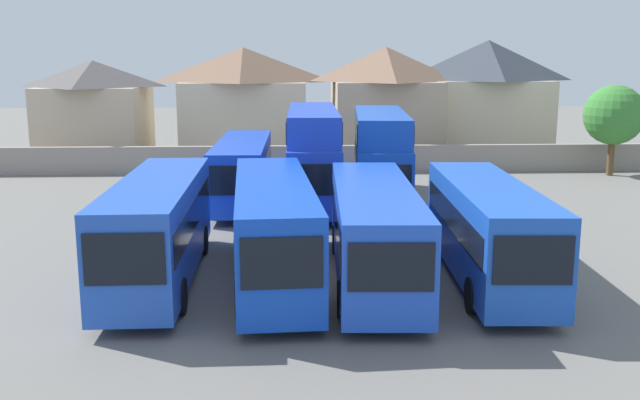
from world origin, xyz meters
The scene contains 14 objects.
ground centered at (0.00, 18.00, 0.00)m, with size 140.00×140.00×0.00m, color slate.
depot_boundary_wall centered at (0.00, 23.26, 0.90)m, with size 56.00×0.50×1.80m, color gray.
bus_1 centered at (-5.56, 0.22, 1.98)m, with size 2.60×10.78×3.48m.
bus_2 centered at (-1.71, 0.09, 1.96)m, with size 3.07×11.49×3.42m.
bus_3 centered at (1.66, -0.16, 1.87)m, with size 3.04×11.28×3.26m.
bus_4 centered at (5.47, -0.30, 1.90)m, with size 2.91×10.42×3.33m.
bus_5 centered at (-3.51, 13.21, 1.88)m, with size 2.74×11.18×3.28m.
bus_6 centered at (0.12, 13.28, 2.76)m, with size 2.80×12.05×4.89m.
bus_7 centered at (3.66, 13.41, 2.66)m, with size 3.53×11.53×4.71m.
house_terrace_left centered at (-15.38, 30.35, 3.72)m, with size 7.60×8.09×7.30m.
house_terrace_centre centered at (-4.41, 30.93, 4.22)m, with size 9.61×6.84×8.26m.
house_terrace_right centered at (6.15, 29.67, 4.23)m, with size 8.04×7.79×8.29m.
house_terrace_far_right centered at (13.97, 30.40, 4.49)m, with size 9.24×6.54×8.79m.
tree_left_of_lot centered at (19.68, 21.26, 3.88)m, with size 3.81×3.81×5.81m.
Camera 1 is at (-1.25, -23.11, 7.42)m, focal length 39.75 mm.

